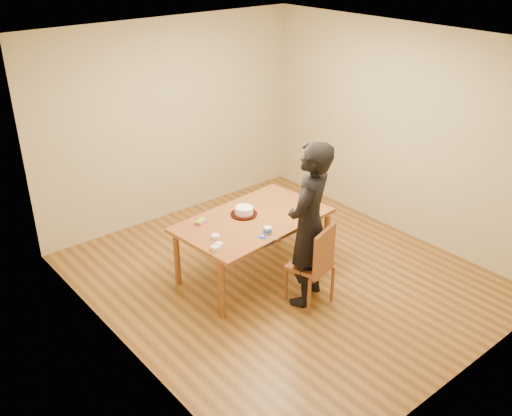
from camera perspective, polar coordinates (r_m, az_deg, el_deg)
room_shell at (r=6.36m, az=0.76°, el=4.71°), size 4.00×4.50×2.70m
dining_table at (r=6.41m, az=-0.29°, el=-1.21°), size 1.79×1.17×0.04m
dining_chair at (r=6.14m, az=5.44°, el=-5.68°), size 0.52×0.52×0.04m
cake_plate at (r=6.47m, az=-1.22°, el=-0.61°), size 0.30×0.30×0.02m
cake at (r=6.45m, az=-1.22°, el=-0.26°), size 0.21×0.21×0.07m
frosting_dome at (r=6.43m, az=-1.23°, el=0.11°), size 0.20×0.20×0.03m
frosting_tub at (r=6.08m, az=1.17°, el=-2.22°), size 0.08×0.08×0.07m
frosting_lid at (r=6.01m, az=0.66°, el=-2.90°), size 0.09×0.09×0.01m
frosting_dollop at (r=6.01m, az=0.66°, el=-2.79°), size 0.04×0.04×0.02m
ramekin_green at (r=5.85m, az=-3.73°, el=-3.70°), size 0.08×0.08×0.04m
ramekin_yellow at (r=6.00m, az=-4.06°, el=-2.87°), size 0.09×0.09×0.04m
ramekin_multi at (r=5.79m, az=-4.10°, el=-4.01°), size 0.09×0.09×0.04m
candy_box_pink at (r=6.32m, az=-5.47°, el=-1.44°), size 0.15×0.10×0.02m
candy_box_green at (r=6.31m, az=-5.54°, el=-1.28°), size 0.14×0.11×0.02m
spatula at (r=5.89m, az=1.36°, el=-3.56°), size 0.17×0.05×0.01m
person at (r=5.93m, az=5.32°, el=-1.70°), size 0.79×0.67×1.83m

